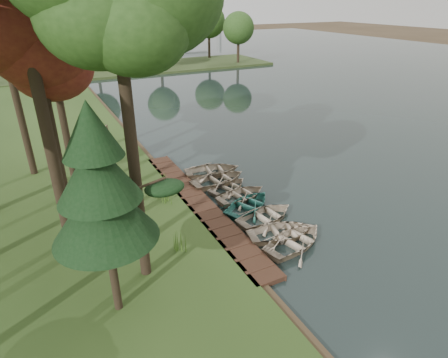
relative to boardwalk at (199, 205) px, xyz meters
name	(u,v)px	position (x,y,z in m)	size (l,w,h in m)	color
ground	(222,201)	(1.60, 0.00, -0.15)	(300.00, 300.00, 0.00)	#3D2F1D
water	(348,90)	(31.60, 20.00, -0.12)	(130.00, 200.00, 0.05)	black
boardwalk	(199,205)	(0.00, 0.00, 0.00)	(1.60, 16.00, 0.30)	#351F14
peninsula	(135,69)	(9.60, 50.00, 0.08)	(50.00, 14.00, 0.45)	#2F3E1B
far_trees	(111,32)	(6.27, 50.00, 6.28)	(45.60, 5.60, 8.80)	black
bridge	(88,13)	(13.91, 120.00, 6.93)	(95.90, 4.00, 8.60)	#A5A5A0
building_a	(126,5)	(31.60, 140.00, 8.85)	(10.00, 8.00, 18.00)	#A5A5A0
building_b	(27,15)	(-3.40, 145.00, 5.85)	(8.00, 8.00, 12.00)	#A5A5A0
rowboat_0	(295,239)	(2.74, -6.03, 0.30)	(2.77, 3.88, 0.80)	tan
rowboat_1	(282,231)	(2.58, -5.08, 0.29)	(2.67, 3.74, 0.77)	tan
rowboat_2	(266,214)	(2.76, -3.26, 0.28)	(2.65, 3.71, 0.77)	tan
rowboat_3	(249,203)	(2.55, -1.70, 0.28)	(2.62, 3.67, 0.76)	#276D5E
rowboat_4	(242,194)	(2.81, -0.42, 0.26)	(2.49, 3.49, 0.72)	tan
rowboat_5	(228,185)	(2.64, 1.11, 0.21)	(2.17, 3.04, 0.63)	tan
rowboat_6	(219,178)	(2.47, 2.22, 0.31)	(2.85, 3.99, 0.83)	tan
rowboat_7	(212,169)	(2.73, 3.74, 0.32)	(2.87, 4.02, 0.83)	tan
stored_rowboat	(110,162)	(-3.62, 8.06, 0.47)	(2.21, 3.10, 0.64)	tan
tree_0	(116,5)	(-4.76, -4.82, 11.25)	(4.87, 4.87, 13.30)	black
tree_2	(36,55)	(-7.31, -0.48, 9.33)	(4.58, 4.58, 11.22)	black
tree_4	(50,49)	(-6.44, 4.81, 8.96)	(4.23, 4.23, 10.71)	black
pine_tree	(99,188)	(-6.38, -6.43, 5.60)	(3.80, 3.80, 8.51)	black
reeds_0	(179,241)	(-2.80, -4.01, 0.72)	(0.60, 0.60, 1.13)	#3F661E
reeds_1	(166,197)	(-1.79, 0.82, 0.59)	(0.60, 0.60, 0.89)	#3F661E
reeds_2	(156,190)	(-2.04, 1.93, 0.59)	(0.60, 0.60, 0.88)	#3F661E
reeds_3	(164,178)	(-1.00, 3.41, 0.59)	(0.60, 0.60, 0.89)	#3F661E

